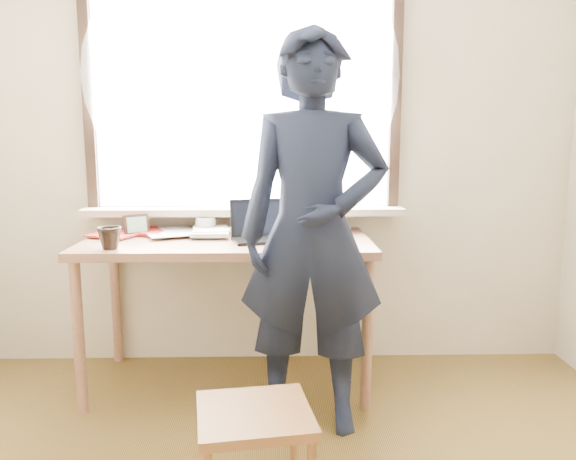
{
  "coord_description": "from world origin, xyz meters",
  "views": [
    {
      "loc": [
        -0.02,
        -1.34,
        1.35
      ],
      "look_at": [
        0.03,
        0.95,
        0.97
      ],
      "focal_mm": 35.0,
      "sensor_mm": 36.0,
      "label": 1
    }
  ],
  "objects_px": {
    "mug_dark": "(110,238)",
    "work_chair": "(255,427)",
    "laptop": "(261,230)",
    "person": "(313,234)",
    "mug_white": "(206,225)",
    "desk": "(228,254)"
  },
  "relations": [
    {
      "from": "mug_dark",
      "to": "mug_white",
      "type": "bearing_deg",
      "value": 48.3
    },
    {
      "from": "mug_white",
      "to": "work_chair",
      "type": "xyz_separation_m",
      "value": [
        0.32,
        -1.32,
        -0.52
      ]
    },
    {
      "from": "laptop",
      "to": "mug_white",
      "type": "relative_size",
      "value": 3.05
    },
    {
      "from": "mug_dark",
      "to": "work_chair",
      "type": "distance_m",
      "value": 1.24
    },
    {
      "from": "desk",
      "to": "mug_white",
      "type": "distance_m",
      "value": 0.27
    },
    {
      "from": "desk",
      "to": "mug_white",
      "type": "xyz_separation_m",
      "value": [
        -0.14,
        0.2,
        0.13
      ]
    },
    {
      "from": "laptop",
      "to": "mug_white",
      "type": "bearing_deg",
      "value": 144.14
    },
    {
      "from": "laptop",
      "to": "person",
      "type": "distance_m",
      "value": 0.49
    },
    {
      "from": "desk",
      "to": "laptop",
      "type": "relative_size",
      "value": 4.27
    },
    {
      "from": "mug_dark",
      "to": "work_chair",
      "type": "bearing_deg",
      "value": -49.77
    },
    {
      "from": "mug_white",
      "to": "mug_dark",
      "type": "distance_m",
      "value": 0.62
    },
    {
      "from": "mug_white",
      "to": "work_chair",
      "type": "height_order",
      "value": "mug_white"
    },
    {
      "from": "desk",
      "to": "work_chair",
      "type": "distance_m",
      "value": 1.2
    },
    {
      "from": "desk",
      "to": "mug_white",
      "type": "height_order",
      "value": "mug_white"
    },
    {
      "from": "desk",
      "to": "laptop",
      "type": "xyz_separation_m",
      "value": [
        0.18,
        -0.04,
        0.13
      ]
    },
    {
      "from": "laptop",
      "to": "mug_white",
      "type": "distance_m",
      "value": 0.4
    },
    {
      "from": "desk",
      "to": "person",
      "type": "distance_m",
      "value": 0.65
    },
    {
      "from": "work_chair",
      "to": "person",
      "type": "xyz_separation_m",
      "value": [
        0.25,
        0.67,
        0.57
      ]
    },
    {
      "from": "laptop",
      "to": "person",
      "type": "height_order",
      "value": "person"
    },
    {
      "from": "mug_dark",
      "to": "person",
      "type": "height_order",
      "value": "person"
    },
    {
      "from": "laptop",
      "to": "mug_dark",
      "type": "xyz_separation_m",
      "value": [
        -0.73,
        -0.23,
        0.0
      ]
    },
    {
      "from": "mug_dark",
      "to": "person",
      "type": "xyz_separation_m",
      "value": [
        0.98,
        -0.19,
        0.05
      ]
    }
  ]
}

